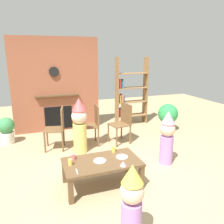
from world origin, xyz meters
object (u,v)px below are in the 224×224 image
at_px(dining_chair_middle, 93,122).
at_px(dining_chair_right, 123,121).
at_px(dining_chair_left, 58,126).
at_px(child_with_cone_hat, 132,203).
at_px(child_in_pink, 167,137).
at_px(child_by_the_chairs, 80,124).
at_px(paper_cup_near_left, 73,157).
at_px(birthday_cake_slice, 123,164).
at_px(potted_plant_tall, 168,115).
at_px(potted_plant_short, 6,129).
at_px(paper_plate_rear, 122,157).
at_px(bookshelf, 129,94).
at_px(coffee_table, 102,164).
at_px(paper_cup_near_right, 114,149).
at_px(paper_cup_center, 70,162).
at_px(paper_plate_front, 100,161).

relative_size(dining_chair_middle, dining_chair_right, 1.00).
bearing_deg(dining_chair_left, dining_chair_middle, -168.71).
relative_size(child_with_cone_hat, child_in_pink, 0.93).
height_order(child_by_the_chairs, dining_chair_right, child_by_the_chairs).
xyz_separation_m(paper_cup_near_left, birthday_cake_slice, (0.64, -0.45, -0.01)).
relative_size(potted_plant_tall, potted_plant_short, 1.17).
bearing_deg(birthday_cake_slice, potted_plant_tall, 44.59).
xyz_separation_m(child_in_pink, potted_plant_short, (-2.86, 2.07, -0.20)).
distance_m(paper_plate_rear, child_with_cone_hat, 1.25).
bearing_deg(dining_chair_left, bookshelf, -140.35).
bearing_deg(coffee_table, potted_plant_short, 122.81).
height_order(child_by_the_chairs, potted_plant_tall, child_by_the_chairs).
xyz_separation_m(paper_plate_rear, child_with_cone_hat, (-0.38, -1.19, 0.08)).
bearing_deg(potted_plant_short, paper_plate_rear, -51.57).
xyz_separation_m(coffee_table, child_by_the_chairs, (-0.06, 1.32, 0.26)).
bearing_deg(child_in_pink, bookshelf, -109.83).
height_order(paper_cup_near_left, birthday_cake_slice, paper_cup_near_left).
bearing_deg(birthday_cake_slice, paper_cup_near_right, 85.82).
xyz_separation_m(child_by_the_chairs, dining_chair_left, (-0.39, 0.33, -0.10)).
relative_size(paper_cup_center, potted_plant_short, 0.15).
xyz_separation_m(child_with_cone_hat, potted_plant_short, (-1.48, 3.53, -0.16)).
xyz_separation_m(dining_chair_left, dining_chair_middle, (0.75, -0.01, 0.00)).
relative_size(bookshelf, paper_cup_near_left, 21.08).
relative_size(bookshelf, child_in_pink, 1.89).
xyz_separation_m(paper_plate_front, dining_chair_right, (1.01, 1.52, 0.09)).
height_order(birthday_cake_slice, dining_chair_middle, dining_chair_middle).
bearing_deg(potted_plant_short, dining_chair_left, -33.18).
distance_m(birthday_cake_slice, dining_chair_middle, 1.89).
relative_size(coffee_table, birthday_cake_slice, 11.64).
bearing_deg(child_by_the_chairs, dining_chair_right, 99.00).
relative_size(birthday_cake_slice, dining_chair_left, 0.11).
bearing_deg(dining_chair_left, child_in_pink, 154.66).
bearing_deg(child_in_pink, dining_chair_right, -85.92).
relative_size(paper_cup_near_right, paper_plate_front, 0.55).
height_order(child_with_cone_hat, dining_chair_left, child_with_cone_hat).
bearing_deg(bookshelf, paper_cup_near_left, -129.00).
xyz_separation_m(coffee_table, paper_cup_near_right, (0.28, 0.24, 0.11)).
height_order(birthday_cake_slice, child_by_the_chairs, child_by_the_chairs).
xyz_separation_m(bookshelf, paper_plate_rear, (-1.34, -2.74, -0.46)).
height_order(bookshelf, dining_chair_middle, bookshelf).
bearing_deg(dining_chair_right, child_with_cone_hat, 58.44).
distance_m(child_with_cone_hat, child_in_pink, 2.01).
relative_size(child_in_pink, child_by_the_chairs, 0.87).
bearing_deg(paper_plate_front, dining_chair_left, 104.13).
distance_m(coffee_table, child_by_the_chairs, 1.34).
xyz_separation_m(paper_plate_rear, birthday_cake_slice, (-0.09, -0.27, 0.03)).
distance_m(bookshelf, coffee_table, 3.27).
height_order(potted_plant_tall, potted_plant_short, potted_plant_tall).
height_order(paper_plate_rear, child_in_pink, child_in_pink).
bearing_deg(paper_cup_near_left, bookshelf, 51.00).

